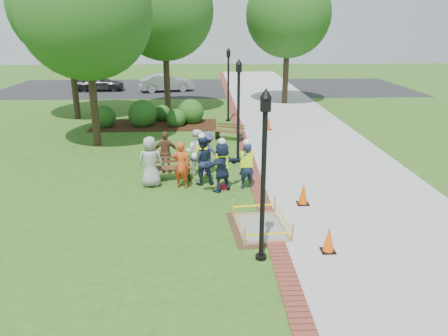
{
  "coord_description": "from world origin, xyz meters",
  "views": [
    {
      "loc": [
        -0.08,
        -12.6,
        5.64
      ],
      "look_at": [
        0.5,
        1.2,
        1.0
      ],
      "focal_mm": 35.0,
      "sensor_mm": 36.0,
      "label": 1
    }
  ],
  "objects_px": {
    "wet_concrete_pad": "(261,221)",
    "bench_near": "(170,173)",
    "cone_front": "(329,240)",
    "hivis_worker_a": "(222,165)",
    "hivis_worker_c": "(202,159)",
    "hivis_worker_b": "(246,164)",
    "lamp_near": "(264,165)"
  },
  "relations": [
    {
      "from": "wet_concrete_pad",
      "to": "hivis_worker_a",
      "type": "bearing_deg",
      "value": 108.36
    },
    {
      "from": "cone_front",
      "to": "hivis_worker_a",
      "type": "bearing_deg",
      "value": 120.04
    },
    {
      "from": "wet_concrete_pad",
      "to": "bench_near",
      "type": "height_order",
      "value": "bench_near"
    },
    {
      "from": "bench_near",
      "to": "hivis_worker_a",
      "type": "relative_size",
      "value": 0.86
    },
    {
      "from": "bench_near",
      "to": "lamp_near",
      "type": "distance_m",
      "value": 6.81
    },
    {
      "from": "wet_concrete_pad",
      "to": "lamp_near",
      "type": "xyz_separation_m",
      "value": [
        -0.2,
        -1.68,
        2.25
      ]
    },
    {
      "from": "hivis_worker_c",
      "to": "hivis_worker_a",
      "type": "bearing_deg",
      "value": -45.12
    },
    {
      "from": "bench_near",
      "to": "lamp_near",
      "type": "relative_size",
      "value": 0.39
    },
    {
      "from": "wet_concrete_pad",
      "to": "bench_near",
      "type": "relative_size",
      "value": 1.49
    },
    {
      "from": "lamp_near",
      "to": "hivis_worker_a",
      "type": "bearing_deg",
      "value": 99.68
    },
    {
      "from": "wet_concrete_pad",
      "to": "hivis_worker_c",
      "type": "distance_m",
      "value": 4.14
    },
    {
      "from": "cone_front",
      "to": "hivis_worker_c",
      "type": "height_order",
      "value": "hivis_worker_c"
    },
    {
      "from": "bench_near",
      "to": "hivis_worker_a",
      "type": "distance_m",
      "value": 2.32
    },
    {
      "from": "lamp_near",
      "to": "hivis_worker_b",
      "type": "relative_size",
      "value": 2.36
    },
    {
      "from": "bench_near",
      "to": "hivis_worker_b",
      "type": "relative_size",
      "value": 0.91
    },
    {
      "from": "wet_concrete_pad",
      "to": "lamp_near",
      "type": "bearing_deg",
      "value": -96.72
    },
    {
      "from": "wet_concrete_pad",
      "to": "hivis_worker_b",
      "type": "height_order",
      "value": "hivis_worker_b"
    },
    {
      "from": "wet_concrete_pad",
      "to": "hivis_worker_c",
      "type": "bearing_deg",
      "value": 114.54
    },
    {
      "from": "hivis_worker_a",
      "to": "cone_front",
      "type": "bearing_deg",
      "value": -59.96
    },
    {
      "from": "wet_concrete_pad",
      "to": "hivis_worker_a",
      "type": "xyz_separation_m",
      "value": [
        -1.0,
        3.01,
        0.71
      ]
    },
    {
      "from": "bench_near",
      "to": "hivis_worker_b",
      "type": "distance_m",
      "value": 2.98
    },
    {
      "from": "bench_near",
      "to": "hivis_worker_b",
      "type": "bearing_deg",
      "value": -18.26
    },
    {
      "from": "wet_concrete_pad",
      "to": "cone_front",
      "type": "distance_m",
      "value": 2.12
    },
    {
      "from": "hivis_worker_a",
      "to": "lamp_near",
      "type": "bearing_deg",
      "value": -80.32
    },
    {
      "from": "hivis_worker_a",
      "to": "hivis_worker_b",
      "type": "relative_size",
      "value": 1.06
    },
    {
      "from": "hivis_worker_a",
      "to": "hivis_worker_c",
      "type": "xyz_separation_m",
      "value": [
        -0.69,
        0.7,
        0.01
      ]
    },
    {
      "from": "wet_concrete_pad",
      "to": "hivis_worker_b",
      "type": "bearing_deg",
      "value": 92.26
    },
    {
      "from": "wet_concrete_pad",
      "to": "lamp_near",
      "type": "distance_m",
      "value": 2.81
    },
    {
      "from": "wet_concrete_pad",
      "to": "cone_front",
      "type": "xyz_separation_m",
      "value": [
        1.57,
        -1.43,
        0.11
      ]
    },
    {
      "from": "wet_concrete_pad",
      "to": "bench_near",
      "type": "xyz_separation_m",
      "value": [
        -2.9,
        4.17,
        0.04
      ]
    },
    {
      "from": "cone_front",
      "to": "hivis_worker_a",
      "type": "xyz_separation_m",
      "value": [
        -2.57,
        4.44,
        0.6
      ]
    },
    {
      "from": "cone_front",
      "to": "hivis_worker_c",
      "type": "distance_m",
      "value": 6.11
    }
  ]
}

